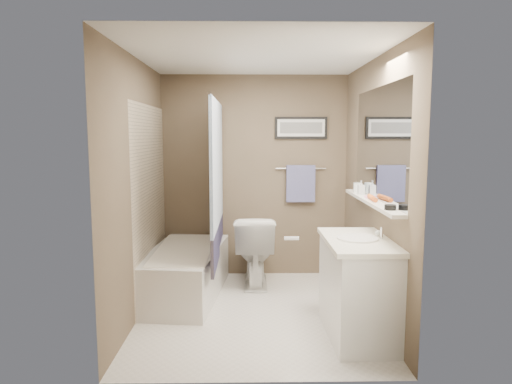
{
  "coord_description": "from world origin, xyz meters",
  "views": [
    {
      "loc": [
        -0.07,
        -4.21,
        1.69
      ],
      "look_at": [
        0.0,
        0.15,
        1.15
      ],
      "focal_mm": 32.0,
      "sensor_mm": 36.0,
      "label": 1
    }
  ],
  "objects_px": {
    "vanity": "(358,290)",
    "candle_bowl_near": "(390,207)",
    "bathtub": "(185,273)",
    "hair_brush_back": "(371,197)",
    "soap_bottle": "(361,188)",
    "toilet": "(255,250)",
    "hair_brush_front": "(374,199)",
    "glass_jar": "(357,188)"
  },
  "relations": [
    {
      "from": "toilet",
      "to": "hair_brush_front",
      "type": "xyz_separation_m",
      "value": [
        1.04,
        -1.09,
        0.74
      ]
    },
    {
      "from": "candle_bowl_near",
      "to": "hair_brush_back",
      "type": "relative_size",
      "value": 0.41
    },
    {
      "from": "glass_jar",
      "to": "soap_bottle",
      "type": "bearing_deg",
      "value": -90.0
    },
    {
      "from": "bathtub",
      "to": "hair_brush_front",
      "type": "height_order",
      "value": "hair_brush_front"
    },
    {
      "from": "vanity",
      "to": "hair_brush_front",
      "type": "xyz_separation_m",
      "value": [
        0.19,
        0.29,
        0.74
      ]
    },
    {
      "from": "vanity",
      "to": "candle_bowl_near",
      "type": "bearing_deg",
      "value": -46.78
    },
    {
      "from": "toilet",
      "to": "vanity",
      "type": "height_order",
      "value": "toilet"
    },
    {
      "from": "candle_bowl_near",
      "to": "bathtub",
      "type": "bearing_deg",
      "value": 146.31
    },
    {
      "from": "hair_brush_front",
      "to": "soap_bottle",
      "type": "relative_size",
      "value": 1.62
    },
    {
      "from": "hair_brush_front",
      "to": "hair_brush_back",
      "type": "xyz_separation_m",
      "value": [
        0.0,
        0.07,
        0.0
      ]
    },
    {
      "from": "hair_brush_back",
      "to": "glass_jar",
      "type": "height_order",
      "value": "glass_jar"
    },
    {
      "from": "glass_jar",
      "to": "soap_bottle",
      "type": "distance_m",
      "value": 0.15
    },
    {
      "from": "vanity",
      "to": "hair_brush_back",
      "type": "height_order",
      "value": "hair_brush_back"
    },
    {
      "from": "vanity",
      "to": "hair_brush_front",
      "type": "distance_m",
      "value": 0.81
    },
    {
      "from": "hair_brush_front",
      "to": "hair_brush_back",
      "type": "relative_size",
      "value": 1.0
    },
    {
      "from": "vanity",
      "to": "candle_bowl_near",
      "type": "distance_m",
      "value": 0.78
    },
    {
      "from": "hair_brush_back",
      "to": "glass_jar",
      "type": "bearing_deg",
      "value": 90.0
    },
    {
      "from": "vanity",
      "to": "candle_bowl_near",
      "type": "height_order",
      "value": "candle_bowl_near"
    },
    {
      "from": "glass_jar",
      "to": "soap_bottle",
      "type": "xyz_separation_m",
      "value": [
        0.0,
        -0.15,
        0.02
      ]
    },
    {
      "from": "vanity",
      "to": "soap_bottle",
      "type": "height_order",
      "value": "soap_bottle"
    },
    {
      "from": "bathtub",
      "to": "vanity",
      "type": "height_order",
      "value": "vanity"
    },
    {
      "from": "hair_brush_front",
      "to": "soap_bottle",
      "type": "height_order",
      "value": "soap_bottle"
    },
    {
      "from": "bathtub",
      "to": "hair_brush_back",
      "type": "height_order",
      "value": "hair_brush_back"
    },
    {
      "from": "bathtub",
      "to": "glass_jar",
      "type": "relative_size",
      "value": 15.0
    },
    {
      "from": "toilet",
      "to": "hair_brush_front",
      "type": "bearing_deg",
      "value": 134.08
    },
    {
      "from": "soap_bottle",
      "to": "hair_brush_back",
      "type": "bearing_deg",
      "value": -90.0
    },
    {
      "from": "vanity",
      "to": "soap_bottle",
      "type": "bearing_deg",
      "value": 74.56
    },
    {
      "from": "bathtub",
      "to": "toilet",
      "type": "xyz_separation_m",
      "value": [
        0.74,
        0.38,
        0.15
      ]
    },
    {
      "from": "hair_brush_front",
      "to": "glass_jar",
      "type": "xyz_separation_m",
      "value": [
        0.0,
        0.61,
        0.03
      ]
    },
    {
      "from": "toilet",
      "to": "soap_bottle",
      "type": "xyz_separation_m",
      "value": [
        1.04,
        -0.63,
        0.78
      ]
    },
    {
      "from": "hair_brush_front",
      "to": "candle_bowl_near",
      "type": "bearing_deg",
      "value": -90.0
    },
    {
      "from": "candle_bowl_near",
      "to": "hair_brush_front",
      "type": "relative_size",
      "value": 0.41
    },
    {
      "from": "bathtub",
      "to": "glass_jar",
      "type": "bearing_deg",
      "value": 2.79
    },
    {
      "from": "candle_bowl_near",
      "to": "soap_bottle",
      "type": "height_order",
      "value": "soap_bottle"
    },
    {
      "from": "soap_bottle",
      "to": "bathtub",
      "type": "bearing_deg",
      "value": 171.86
    },
    {
      "from": "hair_brush_back",
      "to": "hair_brush_front",
      "type": "bearing_deg",
      "value": -90.0
    },
    {
      "from": "toilet",
      "to": "soap_bottle",
      "type": "distance_m",
      "value": 1.45
    },
    {
      "from": "candle_bowl_near",
      "to": "soap_bottle",
      "type": "relative_size",
      "value": 0.66
    },
    {
      "from": "hair_brush_back",
      "to": "soap_bottle",
      "type": "height_order",
      "value": "soap_bottle"
    },
    {
      "from": "bathtub",
      "to": "hair_brush_front",
      "type": "bearing_deg",
      "value": -15.53
    },
    {
      "from": "bathtub",
      "to": "soap_bottle",
      "type": "xyz_separation_m",
      "value": [
        1.79,
        -0.26,
        0.93
      ]
    },
    {
      "from": "vanity",
      "to": "toilet",
      "type": "bearing_deg",
      "value": 120.21
    }
  ]
}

